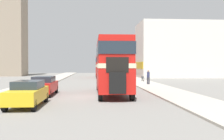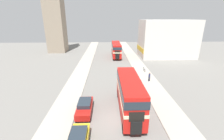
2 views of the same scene
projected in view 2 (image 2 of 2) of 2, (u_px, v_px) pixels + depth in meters
name	position (u px, v px, depth m)	size (l,w,h in m)	color
ground_plane	(117.00, 120.00, 17.40)	(120.00, 120.00, 0.00)	slate
sidewalk_right	(174.00, 119.00, 17.62)	(3.50, 120.00, 0.12)	#A8A093
sidewalk_left	(58.00, 121.00, 17.15)	(3.50, 120.00, 0.12)	#A8A093
double_decker_bus	(130.00, 93.00, 18.34)	(2.48, 9.43, 4.43)	red
bus_distant	(116.00, 49.00, 45.45)	(2.44, 10.28, 4.20)	red
car_parked_mid	(85.00, 107.00, 18.67)	(1.76, 4.35, 1.52)	red
pedestrian_walking	(149.00, 76.00, 27.66)	(0.34, 0.34, 1.70)	#282833
bicycle_on_pavement	(144.00, 70.00, 33.15)	(0.05, 1.76, 0.78)	black
shop_building_block	(167.00, 39.00, 44.90)	(15.88, 9.20, 10.84)	silver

